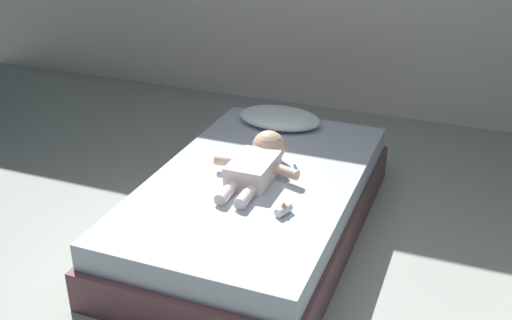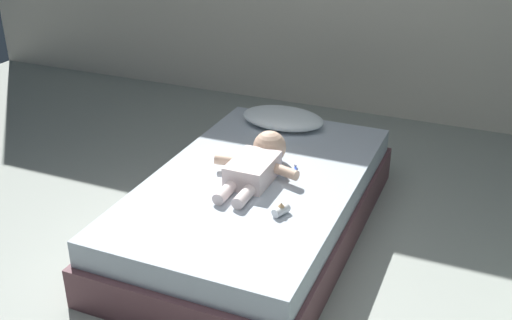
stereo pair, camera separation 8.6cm
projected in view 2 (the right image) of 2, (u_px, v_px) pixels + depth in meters
bed at (256, 205)px, 3.40m from camera, size 1.12×1.93×0.36m
pillow at (283, 118)px, 3.93m from camera, size 0.54×0.33×0.12m
baby at (258, 162)px, 3.32m from camera, size 0.50×0.66×0.19m
toothbrush at (295, 171)px, 3.36m from camera, size 0.07×0.16×0.02m
baby_bottle at (281, 210)px, 2.95m from camera, size 0.08×0.10×0.07m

